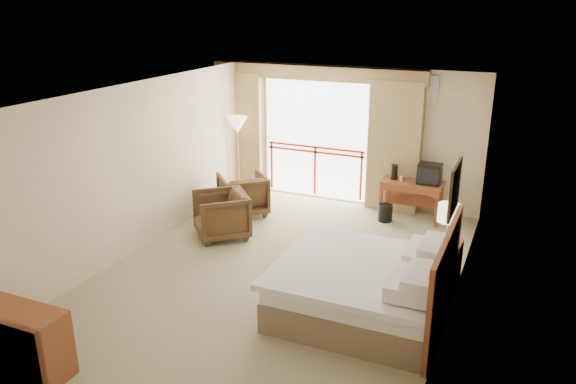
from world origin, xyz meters
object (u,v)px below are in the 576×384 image
at_px(desk, 412,189).
at_px(side_table, 222,199).
at_px(wastebasket, 385,213).
at_px(armchair_far, 243,213).
at_px(nightstand, 444,262).
at_px(armchair_near, 222,236).
at_px(floor_lamp, 237,128).
at_px(table_lamp, 449,214).
at_px(dresser, 17,341).
at_px(bed, 366,287).
at_px(tv, 430,174).

height_order(desk, side_table, desk).
relative_size(wastebasket, armchair_far, 0.38).
bearing_deg(nightstand, side_table, 171.82).
bearing_deg(armchair_near, floor_lamp, 158.66).
bearing_deg(armchair_near, table_lamp, 46.70).
bearing_deg(armchair_far, dresser, 47.29).
bearing_deg(armchair_near, nightstand, 45.94).
height_order(nightstand, armchair_far, nightstand).
relative_size(wastebasket, armchair_near, 0.37).
height_order(bed, dresser, bed).
height_order(desk, wastebasket, desk).
xyz_separation_m(nightstand, armchair_far, (-3.95, 1.24, -0.30)).
xyz_separation_m(tv, armchair_near, (-3.10, -2.17, -0.91)).
relative_size(side_table, dresser, 0.43).
bearing_deg(nightstand, armchair_far, 166.89).
bearing_deg(tv, desk, 170.86).
height_order(wastebasket, dresser, dresser).
bearing_deg(desk, armchair_near, -140.56).
bearing_deg(desk, dresser, -113.61).
xyz_separation_m(desk, dresser, (-2.91, -6.38, -0.18)).
height_order(armchair_far, armchair_near, armchair_near).
relative_size(armchair_far, dresser, 0.74).
bearing_deg(wastebasket, tv, 24.94).
relative_size(nightstand, side_table, 1.20).
relative_size(bed, tv, 5.15).
xyz_separation_m(bed, armchair_far, (-3.18, 2.55, -0.38)).
distance_m(wastebasket, armchair_near, 3.04).
bearing_deg(desk, nightstand, -66.52).
bearing_deg(dresser, table_lamp, 45.77).
distance_m(bed, side_table, 4.14).
distance_m(desk, armchair_near, 3.62).
bearing_deg(bed, armchair_far, 141.21).
distance_m(tv, dresser, 7.11).
bearing_deg(bed, desk, 93.07).
xyz_separation_m(tv, wastebasket, (-0.69, -0.32, -0.75)).
relative_size(desk, armchair_near, 1.27).
bearing_deg(side_table, armchair_far, 45.31).
bearing_deg(wastebasket, dresser, -112.78).
bearing_deg(dresser, wastebasket, 66.52).
relative_size(nightstand, tv, 1.47).
height_order(side_table, floor_lamp, floor_lamp).
height_order(table_lamp, floor_lamp, floor_lamp).
distance_m(tv, floor_lamp, 3.94).
height_order(nightstand, tv, tv).
relative_size(table_lamp, dresser, 0.47).
xyz_separation_m(bed, tv, (0.10, 3.59, 0.53)).
bearing_deg(side_table, bed, -33.00).
relative_size(nightstand, armchair_near, 0.69).
distance_m(table_lamp, wastebasket, 2.51).
height_order(side_table, dresser, dresser).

